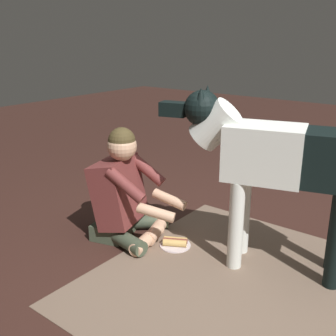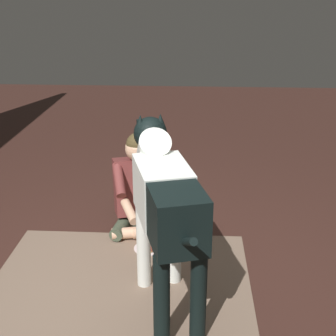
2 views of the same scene
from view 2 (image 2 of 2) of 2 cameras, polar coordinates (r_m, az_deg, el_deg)
ground_plane at (r=3.23m, az=-3.43°, el=-15.59°), size 14.10×14.10×0.00m
area_rug at (r=3.12m, az=-6.76°, el=-17.16°), size 2.04×1.81×0.01m
person_sitting_on_floor at (r=3.93m, az=-3.57°, el=-2.65°), size 0.72×0.59×0.84m
large_dog at (r=2.85m, az=-0.42°, el=-3.80°), size 1.38×0.53×1.15m
hot_dog_on_plate at (r=3.73m, az=-2.47°, el=-9.55°), size 0.22×0.22×0.06m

